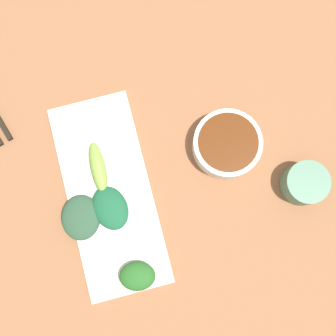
% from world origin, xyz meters
% --- Properties ---
extents(tabletop, '(2.10, 2.10, 0.02)m').
position_xyz_m(tabletop, '(0.00, 0.00, 0.01)').
color(tabletop, brown).
rests_on(tabletop, ground).
extents(sauce_bowl, '(0.11, 0.11, 0.04)m').
position_xyz_m(sauce_bowl, '(-0.12, -0.03, 0.04)').
color(sauce_bowl, silver).
rests_on(sauce_bowl, tabletop).
extents(serving_plate, '(0.14, 0.33, 0.01)m').
position_xyz_m(serving_plate, '(0.09, -0.01, 0.03)').
color(serving_plate, silver).
rests_on(serving_plate, tabletop).
extents(broccoli_leafy_0, '(0.07, 0.08, 0.02)m').
position_xyz_m(broccoli_leafy_0, '(0.09, 0.02, 0.04)').
color(broccoli_leafy_0, '#195535').
rests_on(broccoli_leafy_0, serving_plate).
extents(broccoli_stalk_1, '(0.03, 0.09, 0.02)m').
position_xyz_m(broccoli_stalk_1, '(0.09, -0.05, 0.04)').
color(broccoli_stalk_1, '#7AA23F').
rests_on(broccoli_stalk_1, serving_plate).
extents(broccoli_leafy_2, '(0.07, 0.06, 0.03)m').
position_xyz_m(broccoli_leafy_2, '(0.07, 0.13, 0.04)').
color(broccoli_leafy_2, '#245C22').
rests_on(broccoli_leafy_2, serving_plate).
extents(broccoli_leafy_3, '(0.08, 0.09, 0.02)m').
position_xyz_m(broccoli_leafy_3, '(0.14, 0.02, 0.04)').
color(broccoli_leafy_3, '#284A32').
rests_on(broccoli_leafy_3, serving_plate).
extents(tea_cup, '(0.07, 0.07, 0.05)m').
position_xyz_m(tea_cup, '(-0.22, 0.06, 0.04)').
color(tea_cup, '#4C755C').
rests_on(tea_cup, tabletop).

